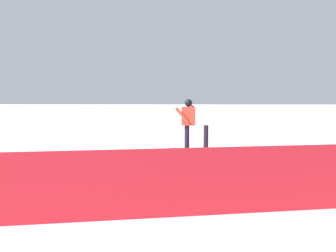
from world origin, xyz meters
The scene contains 4 objects.
ground_plane centered at (0.00, 0.00, 0.00)m, with size 120.00×120.00×0.00m, color white.
grind_box centered at (0.00, 0.00, 0.28)m, with size 7.80×1.96×0.62m.
snowboarder centered at (-1.44, -0.31, 1.41)m, with size 1.54×0.42×1.47m.
safety_fence centered at (0.00, 4.15, 0.64)m, with size 13.17×0.06×1.27m, color red.
Camera 1 is at (-1.07, 10.87, 2.29)m, focal length 41.14 mm.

